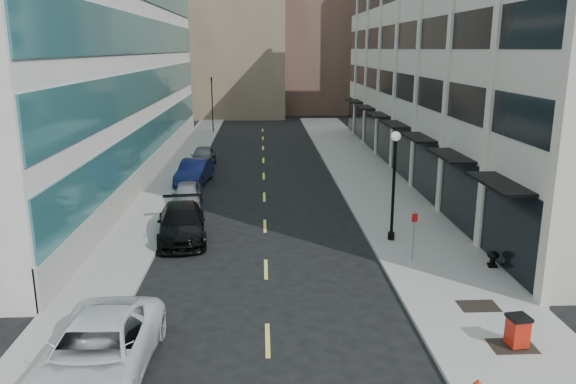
{
  "coord_description": "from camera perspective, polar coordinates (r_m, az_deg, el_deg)",
  "views": [
    {
      "loc": [
        -0.11,
        -14.35,
        9.13
      ],
      "look_at": [
        1.04,
        10.01,
        2.87
      ],
      "focal_mm": 35.0,
      "sensor_mm": 36.0,
      "label": 1
    }
  ],
  "objects": [
    {
      "name": "lamppost",
      "position": [
        26.88,
        10.72,
        1.63
      ],
      "size": [
        0.45,
        0.45,
        5.39
      ],
      "color": "black",
      "rests_on": "sidewalk_right"
    },
    {
      "name": "grate_far",
      "position": [
        21.67,
        18.78,
        -10.9
      ],
      "size": [
        1.4,
        1.0,
        0.01
      ],
      "primitive_type": "cube",
      "color": "black",
      "rests_on": "sidewalk_right"
    },
    {
      "name": "sign_post",
      "position": [
        24.79,
        12.69,
        -3.6
      ],
      "size": [
        0.26,
        0.1,
        2.28
      ],
      "rotation": [
        0.0,
        0.0,
        0.26
      ],
      "color": "slate",
      "rests_on": "sidewalk_right"
    },
    {
      "name": "sidewalk_left",
      "position": [
        36.09,
        -12.81,
        -0.51
      ],
      "size": [
        3.0,
        80.0,
        0.15
      ],
      "primitive_type": "cube",
      "color": "gray",
      "rests_on": "ground"
    },
    {
      "name": "car_silver_sedan",
      "position": [
        33.91,
        -10.19,
        -0.23
      ],
      "size": [
        1.87,
        4.22,
        1.41
      ],
      "primitive_type": "imported",
      "rotation": [
        0.0,
        0.0,
        0.05
      ],
      "color": "gray",
      "rests_on": "ground"
    },
    {
      "name": "car_grey_sedan",
      "position": [
        45.3,
        -8.61,
        3.59
      ],
      "size": [
        1.87,
        4.57,
        1.55
      ],
      "primitive_type": "imported",
      "rotation": [
        0.0,
        0.0,
        -0.01
      ],
      "color": "slate",
      "rests_on": "ground"
    },
    {
      "name": "building_left",
      "position": [
        44.29,
        -24.46,
        14.26
      ],
      "size": [
        16.14,
        46.0,
        20.0
      ],
      "color": "silver",
      "rests_on": "ground"
    },
    {
      "name": "traffic_signal",
      "position": [
        62.67,
        -7.78,
        11.13
      ],
      "size": [
        0.66,
        0.66,
        6.98
      ],
      "color": "black",
      "rests_on": "ground"
    },
    {
      "name": "skyline_stone",
      "position": [
        82.37,
        10.34,
        14.76
      ],
      "size": [
        10.0,
        14.0,
        20.0
      ],
      "primitive_type": "cube",
      "color": "beige",
      "rests_on": "ground"
    },
    {
      "name": "car_white_van",
      "position": [
        17.22,
        -18.81,
        -15.15
      ],
      "size": [
        3.0,
        6.26,
        1.72
      ],
      "primitive_type": "imported",
      "rotation": [
        0.0,
        0.0,
        -0.02
      ],
      "color": "silver",
      "rests_on": "ground"
    },
    {
      "name": "skyline_tan_far",
      "position": [
        93.41,
        -11.67,
        15.25
      ],
      "size": [
        12.0,
        14.0,
        22.0
      ],
      "primitive_type": "cube",
      "color": "#807054",
      "rests_on": "ground"
    },
    {
      "name": "skyline_tan_near",
      "position": [
        82.58,
        -5.67,
        17.7
      ],
      "size": [
        14.0,
        18.0,
        28.0
      ],
      "primitive_type": "cube",
      "color": "#807054",
      "rests_on": "ground"
    },
    {
      "name": "urn_planter",
      "position": [
        25.39,
        20.1,
        -6.24
      ],
      "size": [
        0.5,
        0.5,
        0.69
      ],
      "rotation": [
        0.0,
        0.0,
        -0.17
      ],
      "color": "black",
      "rests_on": "sidewalk_right"
    },
    {
      "name": "ground",
      "position": [
        17.01,
        -2.0,
        -18.09
      ],
      "size": [
        160.0,
        160.0,
        0.0
      ],
      "primitive_type": "plane",
      "color": "black",
      "rests_on": "ground"
    },
    {
      "name": "car_black_pickup",
      "position": [
        28.07,
        -10.76,
        -3.1
      ],
      "size": [
        3.02,
        5.88,
        1.63
      ],
      "primitive_type": "imported",
      "rotation": [
        0.0,
        0.0,
        0.13
      ],
      "color": "black",
      "rests_on": "ground"
    },
    {
      "name": "car_blue_sedan",
      "position": [
        39.34,
        -9.49,
        2.02
      ],
      "size": [
        2.37,
        5.26,
        1.67
      ],
      "primitive_type": "imported",
      "rotation": [
        0.0,
        0.0,
        -0.12
      ],
      "color": "#131A48",
      "rests_on": "ground"
    },
    {
      "name": "trash_bin",
      "position": [
        19.18,
        22.3,
        -12.84
      ],
      "size": [
        0.71,
        0.75,
        1.02
      ],
      "rotation": [
        0.0,
        0.0,
        0.14
      ],
      "color": "#AB190B",
      "rests_on": "sidewalk_right"
    },
    {
      "name": "building_right",
      "position": [
        44.72,
        20.28,
        13.35
      ],
      "size": [
        15.3,
        46.5,
        18.25
      ],
      "color": "beige",
      "rests_on": "ground"
    },
    {
      "name": "road_centerline",
      "position": [
        32.65,
        -2.4,
        -1.86
      ],
      "size": [
        0.15,
        68.2,
        0.01
      ],
      "color": "#D8CC4C",
      "rests_on": "ground"
    },
    {
      "name": "grate_mid",
      "position": [
        19.38,
        21.82,
        -14.32
      ],
      "size": [
        1.4,
        1.0,
        0.01
      ],
      "primitive_type": "cube",
      "color": "black",
      "rests_on": "sidewalk_right"
    },
    {
      "name": "sidewalk_right",
      "position": [
        36.33,
        9.48,
        -0.25
      ],
      "size": [
        5.0,
        80.0,
        0.15
      ],
      "primitive_type": "cube",
      "color": "gray",
      "rests_on": "ground"
    }
  ]
}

